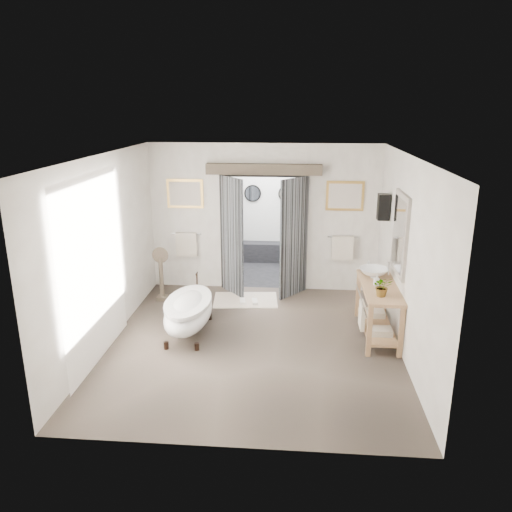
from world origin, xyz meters
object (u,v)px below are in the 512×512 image
(basin, at_px, (374,273))
(rug, at_px, (246,300))
(clawfoot_tub, at_px, (189,311))
(vanity, at_px, (377,306))

(basin, bearing_deg, rug, 133.98)
(clawfoot_tub, distance_m, vanity, 3.03)
(vanity, distance_m, basin, 0.58)
(clawfoot_tub, distance_m, rug, 1.73)
(rug, bearing_deg, vanity, -30.30)
(rug, relative_size, basin, 2.53)
(rug, height_order, basin, basin)
(rug, bearing_deg, clawfoot_tub, -117.11)
(clawfoot_tub, xyz_separation_m, basin, (3.00, 0.58, 0.55))
(clawfoot_tub, height_order, basin, basin)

